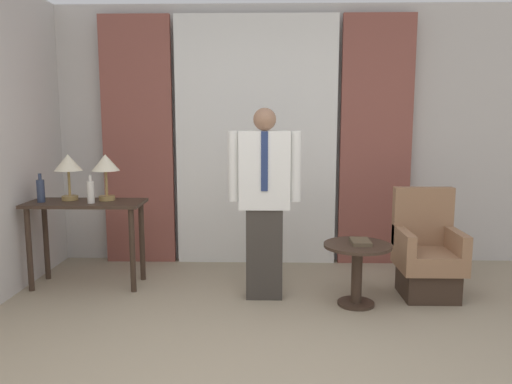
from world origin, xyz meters
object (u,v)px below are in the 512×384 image
object	(u,v)px
armchair	(427,257)
table_lamp_left	(68,166)
bottle_near_edge	(41,190)
bottle_by_lamp	(91,192)
side_table	(357,264)
desk	(86,218)
person	(264,197)
table_lamp_right	(106,166)
book	(360,242)

from	to	relation	value
armchair	table_lamp_left	bearing A→B (deg)	175.13
bottle_near_edge	bottle_by_lamp	size ratio (longest dim) A/B	1.03
table_lamp_left	side_table	size ratio (longest dim) A/B	0.77
desk	person	bearing A→B (deg)	-9.75
desk	table_lamp_right	bearing A→B (deg)	26.06
side_table	book	world-z (taller)	book
desk	armchair	xyz separation A→B (m)	(3.05, -0.19, -0.29)
desk	bottle_by_lamp	xyz separation A→B (m)	(0.08, -0.08, 0.26)
bottle_by_lamp	person	distance (m)	1.56
table_lamp_left	side_table	bearing A→B (deg)	-11.51
table_lamp_left	table_lamp_right	bearing A→B (deg)	0.00
table_lamp_right	armchair	bearing A→B (deg)	-5.45
bottle_near_edge	book	bearing A→B (deg)	-7.63
table_lamp_left	book	size ratio (longest dim) A/B	1.82
bottle_by_lamp	person	size ratio (longest dim) A/B	0.16
side_table	book	xyz separation A→B (m)	(0.03, 0.02, 0.18)
table_lamp_left	bottle_near_edge	xyz separation A→B (m)	(-0.21, -0.13, -0.21)
book	table_lamp_right	bearing A→B (deg)	167.44
desk	bottle_near_edge	xyz separation A→B (m)	(-0.38, -0.04, 0.26)
side_table	book	size ratio (longest dim) A/B	2.37
desk	person	xyz separation A→B (m)	(1.63, -0.28, 0.25)
armchair	book	xyz separation A→B (m)	(-0.62, -0.23, 0.19)
desk	bottle_by_lamp	size ratio (longest dim) A/B	4.14
armchair	table_lamp_right	bearing A→B (deg)	174.55
bottle_by_lamp	book	world-z (taller)	bottle_by_lamp
bottle_near_edge	person	size ratio (longest dim) A/B	0.16
desk	person	size ratio (longest dim) A/B	0.64
table_lamp_left	book	distance (m)	2.70
table_lamp_left	armchair	distance (m)	3.32
desk	table_lamp_left	xyz separation A→B (m)	(-0.17, 0.08, 0.47)
armchair	book	size ratio (longest dim) A/B	3.99
desk	table_lamp_right	world-z (taller)	table_lamp_right
bottle_near_edge	bottle_by_lamp	xyz separation A→B (m)	(0.47, -0.04, -0.00)
bottle_near_edge	side_table	bearing A→B (deg)	-8.14
book	desk	bearing A→B (deg)	170.23
side_table	table_lamp_left	bearing A→B (deg)	168.49
side_table	person	bearing A→B (deg)	168.31
armchair	bottle_by_lamp	bearing A→B (deg)	177.87
desk	side_table	world-z (taller)	desk
desk	side_table	xyz separation A→B (m)	(2.40, -0.44, -0.28)
bottle_near_edge	side_table	size ratio (longest dim) A/B	0.47
bottle_by_lamp	side_table	world-z (taller)	bottle_by_lamp
table_lamp_left	bottle_by_lamp	xyz separation A→B (m)	(0.26, -0.16, -0.22)
table_lamp_right	side_table	bearing A→B (deg)	-13.23
armchair	person	bearing A→B (deg)	-176.34
armchair	book	world-z (taller)	armchair
desk	table_lamp_right	distance (m)	0.51
table_lamp_right	bottle_near_edge	xyz separation A→B (m)	(-0.56, -0.13, -0.21)
table_lamp_right	bottle_near_edge	distance (m)	0.61
desk	side_table	size ratio (longest dim) A/B	1.89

